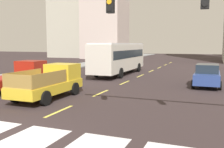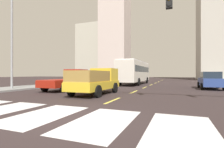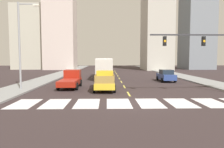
% 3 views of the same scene
% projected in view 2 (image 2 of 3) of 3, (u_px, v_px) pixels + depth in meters
% --- Properties ---
extents(ground_plane, '(160.00, 160.00, 0.00)m').
position_uv_depth(ground_plane, '(71.00, 118.00, 5.77)').
color(ground_plane, '#322829').
extents(sidewalk_left, '(3.70, 110.00, 0.15)m').
position_uv_depth(sidewalk_left, '(76.00, 83.00, 26.76)').
color(sidewalk_left, gray).
rests_on(sidewalk_left, ground).
extents(crosswalk_stripe_2, '(1.77, 3.40, 0.01)m').
position_uv_depth(crosswalk_stripe_2, '(1.00, 110.00, 7.03)').
color(crosswalk_stripe_2, silver).
rests_on(crosswalk_stripe_2, ground).
extents(crosswalk_stripe_3, '(1.77, 3.40, 0.01)m').
position_uv_depth(crosswalk_stripe_3, '(45.00, 115.00, 6.19)').
color(crosswalk_stripe_3, silver).
rests_on(crosswalk_stripe_3, ground).
extents(crosswalk_stripe_4, '(1.77, 3.40, 0.01)m').
position_uv_depth(crosswalk_stripe_4, '(102.00, 121.00, 5.35)').
color(crosswalk_stripe_4, silver).
rests_on(crosswalk_stripe_4, ground).
extents(crosswalk_stripe_5, '(1.77, 3.40, 0.01)m').
position_uv_depth(crosswalk_stripe_5, '(181.00, 130.00, 4.51)').
color(crosswalk_stripe_5, silver).
rests_on(crosswalk_stripe_5, ground).
extents(lane_dash_0, '(0.16, 2.40, 0.01)m').
position_uv_depth(lane_dash_0, '(113.00, 100.00, 9.50)').
color(lane_dash_0, '#E3D54D').
rests_on(lane_dash_0, ground).
extents(lane_dash_1, '(0.16, 2.40, 0.01)m').
position_uv_depth(lane_dash_1, '(134.00, 92.00, 14.16)').
color(lane_dash_1, '#E3D54D').
rests_on(lane_dash_1, ground).
extents(lane_dash_2, '(0.16, 2.40, 0.01)m').
position_uv_depth(lane_dash_2, '(145.00, 87.00, 18.82)').
color(lane_dash_2, '#E3D54D').
rests_on(lane_dash_2, ground).
extents(lane_dash_3, '(0.16, 2.40, 0.01)m').
position_uv_depth(lane_dash_3, '(151.00, 85.00, 23.49)').
color(lane_dash_3, '#E3D54D').
rests_on(lane_dash_3, ground).
extents(lane_dash_4, '(0.16, 2.40, 0.01)m').
position_uv_depth(lane_dash_4, '(156.00, 83.00, 28.15)').
color(lane_dash_4, '#E3D54D').
rests_on(lane_dash_4, ground).
extents(lane_dash_5, '(0.16, 2.40, 0.01)m').
position_uv_depth(lane_dash_5, '(159.00, 82.00, 32.81)').
color(lane_dash_5, '#E3D54D').
rests_on(lane_dash_5, ground).
extents(lane_dash_6, '(0.16, 2.40, 0.01)m').
position_uv_depth(lane_dash_6, '(161.00, 81.00, 37.47)').
color(lane_dash_6, '#E3D54D').
rests_on(lane_dash_6, ground).
extents(lane_dash_7, '(0.16, 2.40, 0.01)m').
position_uv_depth(lane_dash_7, '(163.00, 80.00, 42.13)').
color(lane_dash_7, '#E3D54D').
rests_on(lane_dash_7, ground).
extents(pickup_stakebed, '(2.18, 5.20, 1.96)m').
position_uv_depth(pickup_stakebed, '(98.00, 81.00, 12.85)').
color(pickup_stakebed, gold).
rests_on(pickup_stakebed, ground).
extents(pickup_dark, '(2.18, 5.20, 1.96)m').
position_uv_depth(pickup_dark, '(69.00, 80.00, 15.93)').
color(pickup_dark, maroon).
rests_on(pickup_dark, ground).
extents(city_bus, '(2.72, 10.80, 3.32)m').
position_uv_depth(city_bus, '(135.00, 71.00, 24.74)').
color(city_bus, silver).
rests_on(city_bus, ground).
extents(sedan_far, '(2.02, 4.40, 1.72)m').
position_uv_depth(sedan_far, '(210.00, 80.00, 16.84)').
color(sedan_far, navy).
rests_on(sedan_far, ground).
extents(streetlight_left, '(2.20, 0.28, 9.00)m').
position_uv_depth(streetlight_left, '(13.00, 37.00, 15.62)').
color(streetlight_left, gray).
rests_on(streetlight_left, ground).
extents(tower_tall_centre, '(8.75, 7.92, 42.39)m').
position_uv_depth(tower_tall_centre, '(115.00, 15.00, 55.72)').
color(tower_tall_centre, beige).
rests_on(tower_tall_centre, ground).
extents(block_mid_right, '(9.77, 8.34, 19.15)m').
position_uv_depth(block_mid_right, '(93.00, 52.00, 61.31)').
color(block_mid_right, '#B2AF9D').
rests_on(block_mid_right, ground).
extents(block_low_left, '(7.35, 11.82, 33.48)m').
position_uv_depth(block_low_left, '(214.00, 15.00, 43.42)').
color(block_low_left, '#B2AEA2').
rests_on(block_low_left, ground).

